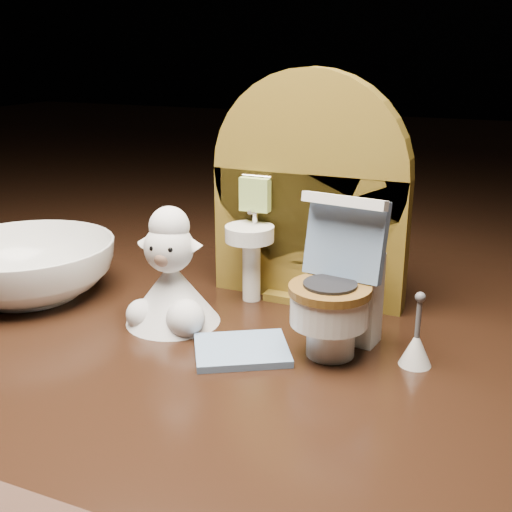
% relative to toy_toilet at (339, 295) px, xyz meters
% --- Properties ---
extents(backdrop_panel, '(0.13, 0.05, 0.15)m').
position_rel_toy_toilet_xyz_m(backdrop_panel, '(-0.04, 0.07, 0.03)').
color(backdrop_panel, brown).
rests_on(backdrop_panel, ground).
extents(toy_toilet, '(0.05, 0.06, 0.09)m').
position_rel_toy_toilet_xyz_m(toy_toilet, '(0.00, 0.00, 0.00)').
color(toy_toilet, white).
rests_on(toy_toilet, ground).
extents(bath_mat, '(0.07, 0.06, 0.00)m').
position_rel_toy_toilet_xyz_m(bath_mat, '(-0.05, -0.03, -0.03)').
color(bath_mat, '#6A87AD').
rests_on(bath_mat, ground).
extents(toilet_brush, '(0.02, 0.02, 0.04)m').
position_rel_toy_toilet_xyz_m(toilet_brush, '(0.04, -0.00, -0.02)').
color(toilet_brush, white).
rests_on(toilet_brush, ground).
extents(plush_lamb, '(0.06, 0.06, 0.08)m').
position_rel_toy_toilet_xyz_m(plush_lamb, '(-0.10, -0.01, -0.01)').
color(plush_lamb, silver).
rests_on(plush_lamb, ground).
extents(ceramic_bowl, '(0.15, 0.15, 0.04)m').
position_rel_toy_toilet_xyz_m(ceramic_bowl, '(-0.22, -0.00, -0.01)').
color(ceramic_bowl, white).
rests_on(ceramic_bowl, ground).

